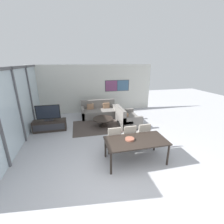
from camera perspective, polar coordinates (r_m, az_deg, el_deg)
The scene contains 14 objects.
ground_plane at distance 4.14m, azimuth 4.75°, elevation -26.90°, with size 24.00×24.00×0.00m, color #B2B2B7.
wall_back at distance 9.12m, azimuth -6.73°, elevation 8.76°, with size 7.19×0.09×2.80m.
window_wall_left at distance 6.37m, azimuth -32.32°, elevation 2.89°, with size 0.07×6.19×2.80m.
area_rug at distance 7.27m, azimuth -3.40°, elevation -5.28°, with size 2.85×1.84×0.01m.
tv_console at distance 7.24m, azimuth -22.58°, elevation -4.74°, with size 1.40×0.44×0.50m.
television at distance 7.05m, azimuth -23.17°, elevation -0.33°, with size 1.00×0.20×0.69m.
sofa_main at distance 8.45m, azimuth -5.04°, elevation 0.16°, with size 1.92×0.96×0.89m.
sofa_side at distance 7.35m, azimuth 5.55°, elevation -2.72°, with size 0.96×1.36×0.89m.
coffee_table at distance 7.16m, azimuth -3.45°, elevation -3.12°, with size 0.97×0.97×0.40m.
dining_table at distance 4.63m, azimuth 9.12°, elevation -11.25°, with size 1.84×0.92×0.72m.
dining_chair_left at distance 5.09m, azimuth 0.61°, elevation -9.77°, with size 0.46×0.46×0.94m.
dining_chair_centre at distance 5.23m, azimuth 6.36°, elevation -9.04°, with size 0.46×0.46×0.94m.
dining_chair_right at distance 5.44m, azimuth 11.62°, elevation -8.17°, with size 0.46×0.46×0.94m.
fruit_bowl at distance 4.58m, azimuth 6.79°, elevation -10.15°, with size 0.28×0.28×0.05m.
Camera 1 is at (-0.95, -2.74, 2.95)m, focal length 24.00 mm.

